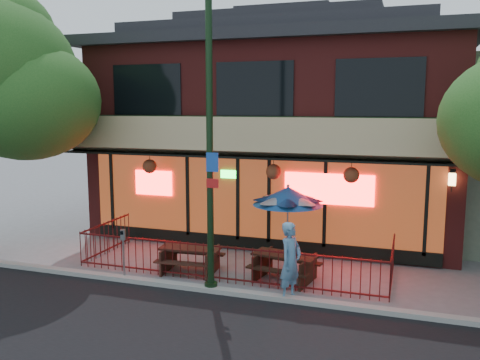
% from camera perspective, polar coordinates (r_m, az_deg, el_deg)
% --- Properties ---
extents(ground, '(80.00, 80.00, 0.00)m').
position_cam_1_polar(ground, '(13.17, -2.61, -11.68)').
color(ground, gray).
rests_on(ground, ground).
extents(curb, '(80.00, 0.25, 0.12)m').
position_cam_1_polar(curb, '(12.71, -3.45, -12.15)').
color(curb, '#999993').
rests_on(curb, ground).
extents(restaurant_building, '(12.96, 9.49, 8.05)m').
position_cam_1_polar(restaurant_building, '(19.16, 5.05, 7.23)').
color(restaurant_building, maroon).
rests_on(restaurant_building, ground).
extents(patio_fence, '(8.44, 2.62, 1.00)m').
position_cam_1_polar(patio_fence, '(13.41, -1.85, -8.45)').
color(patio_fence, '#511111').
rests_on(patio_fence, ground).
extents(street_light, '(0.43, 0.32, 7.00)m').
position_cam_1_polar(street_light, '(12.06, -3.39, 1.86)').
color(street_light, black).
rests_on(street_light, ground).
extents(picnic_table_left, '(1.73, 1.38, 0.70)m').
position_cam_1_polar(picnic_table_left, '(14.02, -5.60, -8.46)').
color(picnic_table_left, '#391D15').
rests_on(picnic_table_left, ground).
extents(picnic_table_right, '(1.84, 1.53, 0.71)m').
position_cam_1_polar(picnic_table_right, '(13.38, 5.06, -9.27)').
color(picnic_table_right, black).
rests_on(picnic_table_right, ground).
extents(patio_umbrella, '(2.01, 2.01, 2.29)m').
position_cam_1_polar(patio_umbrella, '(14.52, 5.41, -1.79)').
color(patio_umbrella, gray).
rests_on(patio_umbrella, ground).
extents(pedestrian, '(0.65, 0.79, 1.85)m').
position_cam_1_polar(pedestrian, '(12.00, 5.70, -9.07)').
color(pedestrian, '#5482A8').
rests_on(pedestrian, ground).
extents(parking_meter_near, '(0.14, 0.13, 1.35)m').
position_cam_1_polar(parking_meter_near, '(13.59, -12.97, -7.21)').
color(parking_meter_near, gray).
rests_on(parking_meter_near, ground).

